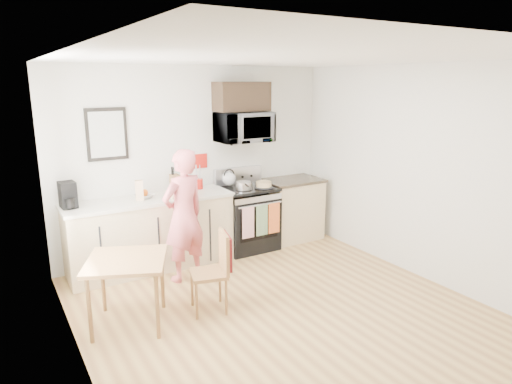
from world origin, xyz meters
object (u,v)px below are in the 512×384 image
person (184,216)px  cake (264,185)px  range (248,219)px  chair (220,260)px  microwave (243,127)px  dining_table (127,267)px

person → cake: (1.36, 0.35, 0.15)m
range → chair: 1.86m
range → microwave: bearing=90.1°
range → chair: bearing=-129.1°
person → dining_table: person is taller
person → dining_table: 1.18m
range → chair: size_ratio=1.34×
cake → person: bearing=-165.5°
microwave → person: bearing=-152.1°
dining_table → cake: size_ratio=3.22×
microwave → dining_table: (-2.10, -1.36, -1.14)m
person → chair: person is taller
range → person: bearing=-156.2°
dining_table → microwave: bearing=33.0°
range → dining_table: (-2.10, -1.26, 0.18)m
dining_table → chair: size_ratio=0.99×
person → chair: 0.95m
microwave → cake: microwave is taller
range → person: person is taller
chair → cake: size_ratio=3.26×
person → cake: size_ratio=6.12×
person → cake: 1.41m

